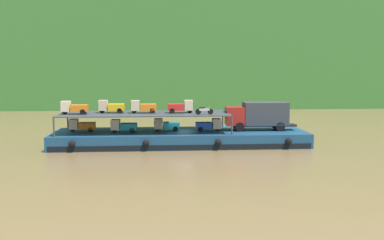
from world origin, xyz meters
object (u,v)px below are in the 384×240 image
at_px(mini_truck_lower_aft, 124,126).
at_px(mini_truck_upper_fore, 143,107).
at_px(mini_truck_upper_stern, 74,108).
at_px(mini_truck_lower_stern, 82,125).
at_px(mini_truck_lower_mid, 166,125).
at_px(cargo_barge, 180,138).
at_px(mini_truck_lower_fore, 209,125).
at_px(mini_truck_upper_mid, 111,107).
at_px(motorcycle_upper_port, 204,110).
at_px(covered_lorry, 258,115).
at_px(mini_truck_upper_bow, 181,107).

relative_size(mini_truck_lower_aft, mini_truck_upper_fore, 1.00).
xyz_separation_m(mini_truck_lower_aft, mini_truck_upper_stern, (-5.12, -0.03, 2.00)).
bearing_deg(mini_truck_lower_stern, mini_truck_upper_fore, -2.89).
height_order(mini_truck_lower_mid, mini_truck_upper_stern, mini_truck_upper_stern).
distance_m(cargo_barge, mini_truck_upper_fore, 5.29).
bearing_deg(mini_truck_lower_fore, mini_truck_upper_mid, 175.63).
bearing_deg(mini_truck_lower_aft, mini_truck_lower_stern, 168.51).
distance_m(mini_truck_lower_aft, mini_truck_lower_mid, 4.59).
xyz_separation_m(mini_truck_lower_stern, motorcycle_upper_port, (13.04, -2.34, 1.74)).
distance_m(cargo_barge, mini_truck_upper_mid, 8.24).
relative_size(mini_truck_lower_fore, motorcycle_upper_port, 1.45).
relative_size(covered_lorry, mini_truck_upper_bow, 2.88).
height_order(mini_truck_lower_stern, mini_truck_upper_fore, mini_truck_upper_fore).
xyz_separation_m(mini_truck_upper_mid, mini_truck_upper_bow, (7.52, -0.53, 0.00)).
xyz_separation_m(mini_truck_lower_stern, mini_truck_lower_mid, (9.10, -0.32, 0.00)).
distance_m(cargo_barge, mini_truck_lower_stern, 10.75).
xyz_separation_m(cargo_barge, mini_truck_upper_mid, (-7.48, 0.44, 3.44)).
relative_size(mini_truck_lower_stern, mini_truck_upper_bow, 1.01).
distance_m(mini_truck_lower_fore, mini_truck_upper_bow, 3.65).
height_order(covered_lorry, mini_truck_lower_stern, covered_lorry).
bearing_deg(mini_truck_upper_bow, mini_truck_upper_mid, 175.95).
xyz_separation_m(mini_truck_lower_mid, mini_truck_lower_fore, (4.63, -0.46, 0.00)).
bearing_deg(mini_truck_upper_fore, mini_truck_lower_mid, 0.43).
relative_size(mini_truck_lower_fore, mini_truck_upper_stern, 1.00).
bearing_deg(cargo_barge, mini_truck_lower_mid, 176.39).
height_order(mini_truck_lower_aft, mini_truck_upper_stern, mini_truck_upper_stern).
relative_size(cargo_barge, covered_lorry, 3.45).
relative_size(cargo_barge, mini_truck_upper_fore, 9.74).
bearing_deg(mini_truck_upper_bow, mini_truck_upper_stern, -177.71).
xyz_separation_m(mini_truck_lower_mid, mini_truck_upper_bow, (1.59, -0.19, 2.00)).
distance_m(mini_truck_lower_stern, mini_truck_lower_aft, 4.64).
bearing_deg(cargo_barge, covered_lorry, 0.67).
bearing_deg(motorcycle_upper_port, mini_truck_upper_bow, 142.05).
height_order(covered_lorry, mini_truck_lower_fore, covered_lorry).
distance_m(cargo_barge, covered_lorry, 8.97).
bearing_deg(mini_truck_lower_fore, motorcycle_upper_port, -113.61).
height_order(cargo_barge, mini_truck_lower_fore, mini_truck_lower_fore).
distance_m(mini_truck_lower_fore, mini_truck_upper_stern, 14.44).
height_order(mini_truck_lower_fore, motorcycle_upper_port, motorcycle_upper_port).
relative_size(mini_truck_lower_stern, motorcycle_upper_port, 1.46).
distance_m(covered_lorry, mini_truck_upper_mid, 16.14).
xyz_separation_m(mini_truck_lower_stern, mini_truck_upper_stern, (-0.58, -0.96, 2.00)).
xyz_separation_m(cargo_barge, mini_truck_lower_aft, (-6.10, -0.51, 1.44)).
height_order(mini_truck_lower_stern, mini_truck_upper_mid, mini_truck_upper_mid).
xyz_separation_m(mini_truck_lower_mid, motorcycle_upper_port, (3.94, -2.03, 1.74)).
relative_size(mini_truck_lower_stern, mini_truck_lower_mid, 0.99).
height_order(mini_truck_lower_stern, mini_truck_lower_aft, same).
bearing_deg(mini_truck_upper_fore, mini_truck_lower_aft, -164.20).
height_order(mini_truck_lower_mid, mini_truck_upper_bow, mini_truck_upper_bow).
bearing_deg(mini_truck_upper_bow, mini_truck_upper_fore, 177.60).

